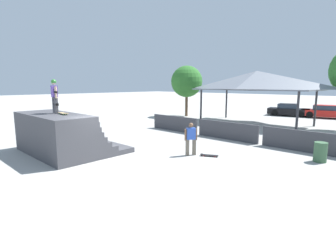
# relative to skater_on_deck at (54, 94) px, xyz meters

# --- Properties ---
(ground_plane) EXTENTS (160.00, 160.00, 0.00)m
(ground_plane) POSITION_rel_skater_on_deck_xyz_m (2.96, 0.89, -2.83)
(ground_plane) COLOR #A3A09B
(quarter_pipe_ramp) EXTENTS (4.83, 3.78, 1.92)m
(quarter_pipe_ramp) POSITION_rel_skater_on_deck_xyz_m (0.13, 0.14, -1.99)
(quarter_pipe_ramp) COLOR #424247
(quarter_pipe_ramp) RESTS_ON ground
(skater_on_deck) EXTENTS (0.69, 0.27, 1.59)m
(skater_on_deck) POSITION_rel_skater_on_deck_xyz_m (0.00, 0.00, 0.00)
(skater_on_deck) COLOR #4C4C51
(skater_on_deck) RESTS_ON quarter_pipe_ramp
(skateboard_on_deck) EXTENTS (0.84, 0.27, 0.09)m
(skateboard_on_deck) POSITION_rel_skater_on_deck_xyz_m (0.72, 0.03, -0.85)
(skateboard_on_deck) COLOR green
(skateboard_on_deck) RESTS_ON quarter_pipe_ramp
(bystander_walking) EXTENTS (0.42, 0.56, 1.53)m
(bystander_walking) POSITION_rel_skater_on_deck_xyz_m (4.87, 4.10, -1.98)
(bystander_walking) COLOR #6B6051
(bystander_walking) RESTS_ON ground
(skateboard_on_ground) EXTENTS (0.82, 0.55, 0.09)m
(skateboard_on_ground) POSITION_rel_skater_on_deck_xyz_m (5.61, 4.50, -2.77)
(skateboard_on_ground) COLOR red
(skateboard_on_ground) RESTS_ON ground
(barrier_fence) EXTENTS (12.49, 0.12, 1.05)m
(barrier_fence) POSITION_rel_skater_on_deck_xyz_m (4.19, 8.39, -2.31)
(barrier_fence) COLOR #3D3D42
(barrier_fence) RESTS_ON ground
(pavilion_shelter) EXTENTS (9.34, 4.91, 4.36)m
(pavilion_shelter) POSITION_rel_skater_on_deck_xyz_m (2.61, 15.36, 0.74)
(pavilion_shelter) COLOR #2D2D33
(pavilion_shelter) RESTS_ON ground
(tree_beside_pavilion) EXTENTS (3.20, 3.20, 5.16)m
(tree_beside_pavilion) POSITION_rel_skater_on_deck_xyz_m (-5.05, 15.74, 0.72)
(tree_beside_pavilion) COLOR brown
(tree_beside_pavilion) RESTS_ON ground
(trash_bin) EXTENTS (0.52, 0.52, 0.85)m
(trash_bin) POSITION_rel_skater_on_deck_xyz_m (9.54, 7.07, -2.41)
(trash_bin) COLOR #385B3D
(trash_bin) RESTS_ON ground
(parked_car_black) EXTENTS (4.26, 2.51, 1.27)m
(parked_car_black) POSITION_rel_skater_on_deck_xyz_m (2.58, 23.29, -2.23)
(parked_car_black) COLOR black
(parked_car_black) RESTS_ON ground
(parked_car_red) EXTENTS (4.49, 2.37, 1.27)m
(parked_car_red) POSITION_rel_skater_on_deck_xyz_m (5.87, 23.87, -2.23)
(parked_car_red) COLOR red
(parked_car_red) RESTS_ON ground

